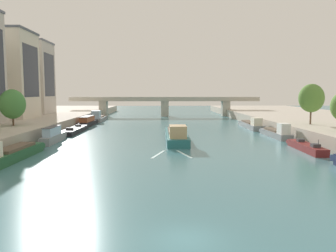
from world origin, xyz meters
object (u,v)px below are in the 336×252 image
object	(u,v)px
tree_left_third	(12,104)
tree_right_second	(311,98)
moored_boat_left_midway	(8,154)
moored_boat_right_upstream	(276,133)
moored_boat_left_near	(53,136)
moored_boat_left_upstream	(98,118)
moored_boat_left_lone	(75,130)
moored_boat_right_downstream	(306,147)
moored_boat_right_midway	(251,125)
bridge_far	(165,104)
barge_midriver	(176,135)
moored_boat_left_second	(88,122)

from	to	relation	value
tree_left_third	tree_right_second	world-z (taller)	tree_right_second
moored_boat_left_midway	moored_boat_right_upstream	distance (m)	46.70
moored_boat_left_near	moored_boat_left_upstream	world-z (taller)	moored_boat_left_upstream
moored_boat_left_lone	tree_right_second	xyz separation A→B (m)	(47.71, -7.58, 6.97)
moored_boat_left_near	moored_boat_right_downstream	distance (m)	41.21
moored_boat_left_midway	moored_boat_left_near	size ratio (longest dim) A/B	1.50
moored_boat_right_upstream	moored_boat_right_midway	distance (m)	16.43
moored_boat_left_upstream	tree_right_second	bearing A→B (deg)	-37.97
moored_boat_left_upstream	tree_right_second	xyz separation A→B (m)	(48.31, -37.70, 6.55)
tree_left_third	bridge_far	distance (m)	66.41
moored_boat_left_near	tree_right_second	bearing A→B (deg)	7.73
moored_boat_right_midway	tree_right_second	world-z (taller)	tree_right_second
moored_boat_left_midway	moored_boat_right_downstream	world-z (taller)	moored_boat_left_midway
barge_midriver	moored_boat_right_upstream	distance (m)	19.92
moored_boat_right_downstream	moored_boat_right_midway	distance (m)	31.22
moored_boat_left_upstream	moored_boat_left_lone	bearing A→B (deg)	-88.86
moored_boat_left_midway	moored_boat_left_near	world-z (taller)	moored_boat_left_midway
moored_boat_left_lone	moored_boat_right_midway	bearing A→B (deg)	11.19
moored_boat_left_upstream	bridge_far	distance (m)	29.18
tree_left_third	moored_boat_left_midway	bearing A→B (deg)	-68.01
moored_boat_right_downstream	moored_boat_right_upstream	distance (m)	14.81
moored_boat_left_near	moored_boat_left_upstream	size ratio (longest dim) A/B	0.64
moored_boat_left_lone	tree_right_second	world-z (taller)	tree_right_second
moored_boat_left_near	moored_boat_right_midway	world-z (taller)	moored_boat_right_midway
moored_boat_left_midway	moored_boat_right_upstream	bearing A→B (deg)	27.96
barge_midriver	tree_right_second	size ratio (longest dim) A/B	2.58
moored_boat_left_upstream	moored_boat_left_second	bearing A→B (deg)	-89.93
moored_boat_left_second	moored_boat_left_upstream	world-z (taller)	moored_boat_left_upstream
moored_boat_left_near	moored_boat_left_lone	bearing A→B (deg)	89.42
tree_right_second	bridge_far	bearing A→B (deg)	115.54
barge_midriver	moored_boat_right_downstream	world-z (taller)	barge_midriver
moored_boat_left_midway	tree_left_third	distance (m)	23.44
moored_boat_left_midway	moored_boat_left_near	bearing A→B (deg)	88.72
moored_boat_left_near	moored_boat_left_second	distance (m)	29.11
moored_boat_left_upstream	moored_boat_right_midway	size ratio (longest dim) A/B	1.03
moored_boat_right_midway	bridge_far	world-z (taller)	bridge_far
moored_boat_right_downstream	tree_left_third	world-z (taller)	tree_left_third
moored_boat_right_midway	tree_right_second	distance (m)	18.43
moored_boat_left_lone	moored_boat_right_downstream	bearing A→B (deg)	-30.12
moored_boat_right_downstream	bridge_far	distance (m)	76.52
moored_boat_right_downstream	tree_right_second	distance (m)	18.77
moored_boat_right_downstream	bridge_far	world-z (taller)	bridge_far
moored_boat_right_upstream	moored_boat_left_lone	bearing A→B (deg)	168.30
moored_boat_left_near	moored_boat_left_upstream	xyz separation A→B (m)	(-0.45, 44.19, -0.20)
moored_boat_left_near	moored_boat_right_midway	size ratio (longest dim) A/B	0.66
moored_boat_left_midway	moored_boat_left_upstream	xyz separation A→B (m)	(-0.09, 60.45, 0.02)
tree_right_second	moored_boat_right_upstream	bearing A→B (deg)	-172.97
moored_boat_left_upstream	moored_boat_right_downstream	bearing A→B (deg)	-52.71
moored_boat_left_second	moored_boat_right_upstream	xyz separation A→B (m)	(41.32, -23.47, -0.16)
moored_boat_left_lone	moored_boat_left_second	world-z (taller)	moored_boat_left_second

